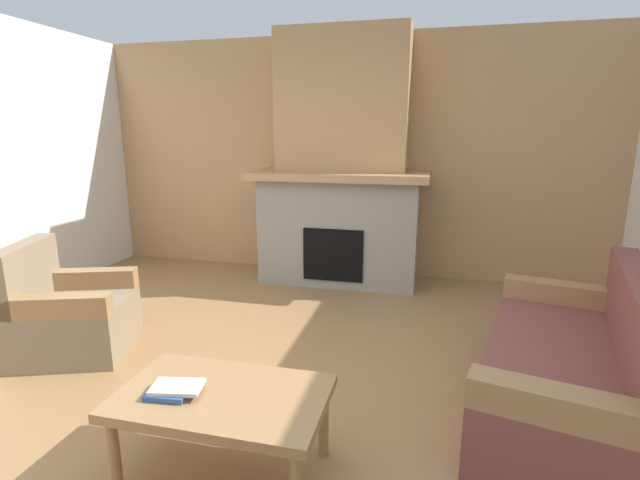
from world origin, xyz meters
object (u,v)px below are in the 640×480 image
object	(u,v)px
fireplace	(341,177)
armchair	(68,314)
couch	(573,367)
coffee_table	(223,403)

from	to	relation	value
fireplace	armchair	world-z (taller)	fireplace
couch	armchair	world-z (taller)	same
armchair	fireplace	bearing A→B (deg)	53.50
fireplace	armchair	bearing A→B (deg)	-126.50
fireplace	coffee_table	bearing A→B (deg)	-88.93
fireplace	armchair	distance (m)	2.92
armchair	coffee_table	distance (m)	1.95
armchair	coffee_table	size ratio (longest dim) A/B	0.97
couch	fireplace	bearing A→B (deg)	130.01
coffee_table	couch	bearing A→B (deg)	28.36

